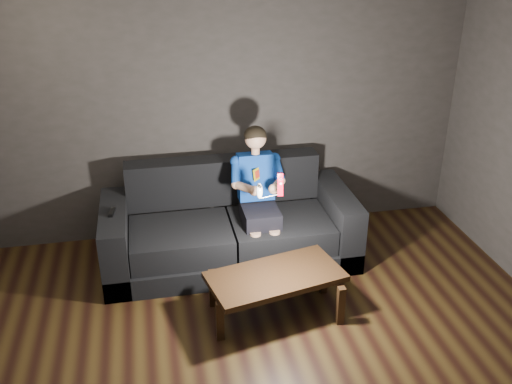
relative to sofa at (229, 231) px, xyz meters
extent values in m
cube|color=#35322F|center=(0.05, 0.64, 1.05)|extent=(5.00, 0.04, 2.70)
cube|color=black|center=(0.00, -0.03, -0.20)|extent=(2.40, 1.03, 0.21)
cube|color=black|center=(-0.48, -0.14, 0.03)|extent=(0.94, 0.73, 0.25)
cube|color=black|center=(0.48, -0.14, 0.03)|extent=(0.94, 0.73, 0.25)
cube|color=black|center=(0.00, 0.36, 0.39)|extent=(1.92, 0.24, 0.47)
cube|color=black|center=(-1.08, -0.03, 0.02)|extent=(0.24, 1.03, 0.65)
cube|color=black|center=(1.08, -0.03, 0.02)|extent=(0.24, 1.03, 0.65)
cube|color=black|center=(0.27, -0.17, 0.23)|extent=(0.34, 0.42, 0.16)
cube|color=navy|center=(0.27, 0.06, 0.53)|extent=(0.34, 0.24, 0.47)
cube|color=gold|center=(0.27, -0.04, 0.60)|extent=(0.10, 0.10, 0.11)
cube|color=red|center=(0.27, -0.04, 0.60)|extent=(0.07, 0.07, 0.07)
cylinder|color=tan|center=(0.27, 0.06, 0.79)|extent=(0.08, 0.08, 0.07)
sphere|color=tan|center=(0.27, 0.06, 0.92)|extent=(0.20, 0.20, 0.20)
ellipsoid|color=black|center=(0.27, 0.07, 0.94)|extent=(0.21, 0.21, 0.18)
cylinder|color=navy|center=(0.07, -0.01, 0.62)|extent=(0.09, 0.25, 0.21)
cylinder|color=navy|center=(0.48, -0.01, 0.62)|extent=(0.09, 0.25, 0.21)
cylinder|color=tan|center=(0.13, -0.19, 0.57)|extent=(0.16, 0.26, 0.12)
cylinder|color=tan|center=(0.43, -0.19, 0.57)|extent=(0.16, 0.26, 0.12)
sphere|color=tan|center=(0.19, -0.30, 0.56)|extent=(0.09, 0.09, 0.09)
sphere|color=tan|center=(0.37, -0.30, 0.56)|extent=(0.09, 0.09, 0.09)
cylinder|color=tan|center=(0.18, -0.39, -0.01)|extent=(0.10, 0.10, 0.38)
cylinder|color=tan|center=(0.36, -0.39, -0.01)|extent=(0.10, 0.10, 0.38)
cube|color=red|center=(0.37, -0.54, 0.71)|extent=(0.06, 0.08, 0.20)
cube|color=maroon|center=(0.37, -0.56, 0.77)|extent=(0.03, 0.01, 0.03)
cylinder|color=white|center=(0.37, -0.56, 0.70)|extent=(0.02, 0.01, 0.02)
ellipsoid|color=white|center=(0.19, -0.53, 0.67)|extent=(0.06, 0.09, 0.14)
cylinder|color=black|center=(0.19, -0.57, 0.72)|extent=(0.03, 0.01, 0.03)
cube|color=black|center=(-1.08, -0.09, 0.37)|extent=(0.06, 0.16, 0.03)
cube|color=black|center=(-1.08, -0.04, 0.38)|extent=(0.02, 0.02, 0.00)
cube|color=black|center=(0.24, -0.96, 0.07)|extent=(1.20, 0.78, 0.05)
cube|color=black|center=(-0.26, -1.19, -0.13)|extent=(0.06, 0.06, 0.35)
cube|color=black|center=(0.74, -1.19, -0.13)|extent=(0.06, 0.06, 0.35)
cube|color=black|center=(-0.26, -0.74, -0.13)|extent=(0.06, 0.06, 0.35)
cube|color=black|center=(0.74, -0.74, -0.13)|extent=(0.06, 0.06, 0.35)
camera|label=1|loc=(-0.70, -4.80, 2.74)|focal=40.00mm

